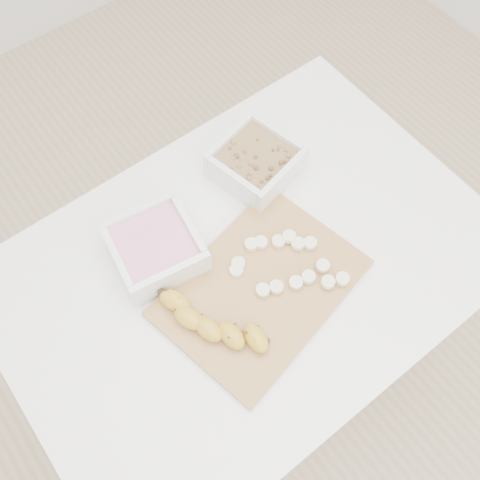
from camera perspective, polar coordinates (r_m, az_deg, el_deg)
ground at (r=1.80m, az=0.59°, el=-12.59°), size 3.50×3.50×0.00m
table at (r=1.18m, az=0.89°, el=-4.51°), size 1.00×0.70×0.75m
bowl_yogurt at (r=1.07m, az=-8.96°, el=-0.84°), size 0.19×0.19×0.08m
bowl_granola at (r=1.17m, az=1.69°, el=8.29°), size 0.19×0.19×0.08m
cutting_board at (r=1.06m, az=2.21°, el=-5.10°), size 0.43×0.35×0.01m
banana at (r=1.01m, az=-2.62°, el=-8.90°), size 0.12×0.23×0.04m
banana_slices at (r=1.07m, az=4.97°, el=-2.46°), size 0.18×0.20×0.02m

